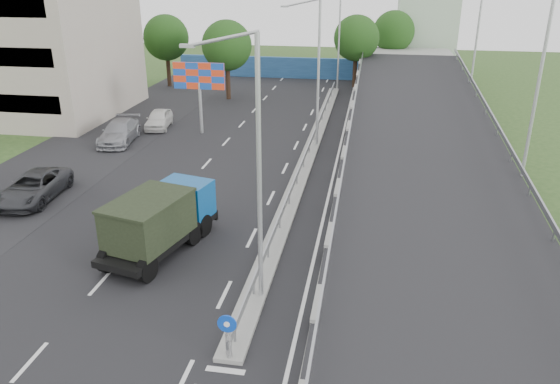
% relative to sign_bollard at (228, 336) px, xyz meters
% --- Properties ---
extents(road_surface, '(26.00, 90.00, 0.04)m').
position_rel_sign_bollard_xyz_m(road_surface, '(-3.00, 17.83, -1.03)').
color(road_surface, black).
rests_on(road_surface, ground).
extents(parking_strip, '(8.00, 90.00, 0.05)m').
position_rel_sign_bollard_xyz_m(parking_strip, '(-16.00, 17.83, -1.03)').
color(parking_strip, black).
rests_on(parking_strip, ground).
extents(median, '(1.00, 44.00, 0.20)m').
position_rel_sign_bollard_xyz_m(median, '(0.00, 21.83, -0.93)').
color(median, gray).
rests_on(median, ground).
extents(overpass_ramp, '(10.00, 50.00, 3.50)m').
position_rel_sign_bollard_xyz_m(overpass_ramp, '(7.50, 21.83, 0.72)').
color(overpass_ramp, gray).
rests_on(overpass_ramp, ground).
extents(median_guardrail, '(0.09, 44.00, 0.71)m').
position_rel_sign_bollard_xyz_m(median_guardrail, '(0.00, 21.83, -0.28)').
color(median_guardrail, gray).
rests_on(median_guardrail, median).
extents(sign_bollard, '(0.64, 0.23, 1.67)m').
position_rel_sign_bollard_xyz_m(sign_bollard, '(0.00, 0.00, 0.00)').
color(sign_bollard, black).
rests_on(sign_bollard, median).
extents(lamp_post_near, '(2.74, 0.18, 10.08)m').
position_rel_sign_bollard_xyz_m(lamp_post_near, '(0.11, 3.83, 4.77)').
color(lamp_post_near, '#B2B5B7').
rests_on(lamp_post_near, median).
extents(lamp_post_mid, '(2.74, 0.18, 10.08)m').
position_rel_sign_bollard_xyz_m(lamp_post_mid, '(0.11, 23.83, 4.77)').
color(lamp_post_mid, '#B2B5B7').
rests_on(lamp_post_mid, median).
extents(lamp_post_far, '(2.74, 0.18, 10.08)m').
position_rel_sign_bollard_xyz_m(lamp_post_far, '(0.11, 43.83, 4.77)').
color(lamp_post_far, '#B2B5B7').
rests_on(lamp_post_far, median).
extents(blue_wall, '(30.00, 0.50, 2.40)m').
position_rel_sign_bollard_xyz_m(blue_wall, '(-4.00, 49.83, 0.17)').
color(blue_wall, navy).
rests_on(blue_wall, ground).
extents(church, '(7.00, 7.00, 13.80)m').
position_rel_sign_bollard_xyz_m(church, '(10.00, 57.83, 4.28)').
color(church, '#B2CCAD').
rests_on(church, ground).
extents(billboard, '(4.00, 0.24, 5.50)m').
position_rel_sign_bollard_xyz_m(billboard, '(-9.00, 25.83, 3.15)').
color(billboard, '#B2B5B7').
rests_on(billboard, ground).
extents(tree_left_mid, '(4.80, 4.80, 7.60)m').
position_rel_sign_bollard_xyz_m(tree_left_mid, '(-10.00, 37.83, 4.14)').
color(tree_left_mid, black).
rests_on(tree_left_mid, ground).
extents(tree_median_far, '(4.80, 4.80, 7.60)m').
position_rel_sign_bollard_xyz_m(tree_median_far, '(2.00, 45.83, 4.14)').
color(tree_median_far, black).
rests_on(tree_median_far, ground).
extents(tree_left_far, '(4.80, 4.80, 7.60)m').
position_rel_sign_bollard_xyz_m(tree_left_far, '(-18.00, 42.83, 4.14)').
color(tree_left_far, black).
rests_on(tree_left_far, ground).
extents(tree_ramp_far, '(4.80, 4.80, 7.60)m').
position_rel_sign_bollard_xyz_m(tree_ramp_far, '(6.00, 52.83, 4.14)').
color(tree_ramp_far, black).
rests_on(tree_ramp_far, ground).
extents(dump_truck, '(3.82, 6.88, 2.87)m').
position_rel_sign_bollard_xyz_m(dump_truck, '(-5.02, 7.03, 0.56)').
color(dump_truck, black).
rests_on(dump_truck, ground).
extents(parked_car_c, '(2.91, 5.57, 1.50)m').
position_rel_sign_bollard_xyz_m(parked_car_c, '(-14.26, 11.44, -0.29)').
color(parked_car_c, '#323337').
rests_on(parked_car_c, ground).
extents(parked_car_d, '(2.98, 5.70, 1.58)m').
position_rel_sign_bollard_xyz_m(parked_car_d, '(-14.30, 22.46, -0.24)').
color(parked_car_d, gray).
rests_on(parked_car_d, ground).
extents(parked_car_e, '(2.42, 4.53, 1.47)m').
position_rel_sign_bollard_xyz_m(parked_car_e, '(-12.90, 26.74, -0.30)').
color(parked_car_e, silver).
rests_on(parked_car_e, ground).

